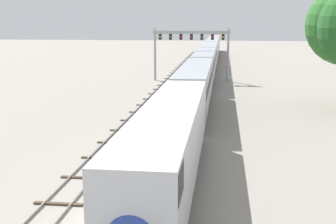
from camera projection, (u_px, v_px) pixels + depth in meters
track_main at (207, 75)px, 79.04m from camera, size 2.60×200.00×0.16m
track_near at (160, 91)px, 60.24m from camera, size 2.60×160.00×0.16m
passenger_train at (207, 59)px, 79.89m from camera, size 3.04×135.14×4.80m
signal_gantry at (191, 42)px, 70.41m from camera, size 12.10×0.49×8.17m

